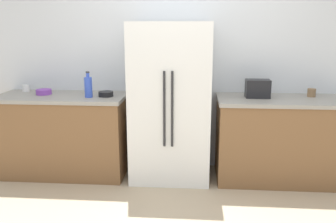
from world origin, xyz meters
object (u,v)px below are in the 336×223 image
object	(u,v)px
refrigerator	(171,103)
cup_b	(26,88)
bowl_a	(44,92)
bowl_b	(106,94)
cup_a	(312,93)
toaster	(258,89)
bottle_a	(88,87)

from	to	relation	value
refrigerator	cup_b	world-z (taller)	refrigerator
bowl_a	bowl_b	distance (m)	0.74
cup_a	cup_b	bearing A→B (deg)	178.91
cup_b	toaster	bearing A→B (deg)	-3.46
bowl_b	bottle_a	bearing A→B (deg)	-159.02
cup_b	refrigerator	bearing A→B (deg)	-6.81
cup_a	bowl_b	size ratio (longest dim) A/B	0.55
refrigerator	cup_b	distance (m)	1.76
refrigerator	bowl_a	distance (m)	1.46
cup_a	cup_b	distance (m)	3.29
bottle_a	bowl_a	bearing A→B (deg)	167.07
bowl_b	cup_b	bearing A→B (deg)	167.85
bottle_a	bowl_a	world-z (taller)	bottle_a
refrigerator	toaster	world-z (taller)	refrigerator
cup_a	bowl_a	distance (m)	3.00
bottle_a	bowl_b	bearing A→B (deg)	20.98
refrigerator	cup_b	bearing A→B (deg)	173.19
bottle_a	cup_b	world-z (taller)	bottle_a
bottle_a	toaster	bearing A→B (deg)	3.89
bowl_a	bowl_b	bearing A→B (deg)	-4.87
cup_a	toaster	bearing A→B (deg)	-170.61
toaster	cup_b	world-z (taller)	toaster
refrigerator	bottle_a	world-z (taller)	refrigerator
toaster	bottle_a	world-z (taller)	bottle_a
bowl_a	cup_a	bearing A→B (deg)	1.83
toaster	bottle_a	bearing A→B (deg)	-176.11
refrigerator	bottle_a	distance (m)	0.91
refrigerator	bowl_b	bearing A→B (deg)	-178.99
toaster	cup_b	bearing A→B (deg)	176.54
refrigerator	cup_a	bearing A→B (deg)	5.38
bottle_a	cup_b	distance (m)	0.90
cup_b	bowl_b	xyz separation A→B (m)	(1.03, -0.22, -0.01)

